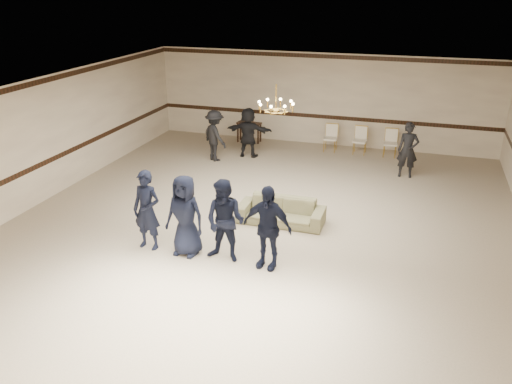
% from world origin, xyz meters
% --- Properties ---
extents(room, '(12.01, 14.01, 3.21)m').
position_xyz_m(room, '(0.00, 0.00, 1.60)').
color(room, '#BAA88F').
rests_on(room, ground).
extents(chair_rail, '(12.00, 0.02, 0.14)m').
position_xyz_m(chair_rail, '(0.00, 6.99, 1.00)').
color(chair_rail, black).
rests_on(chair_rail, wall_back).
extents(crown_molding, '(12.00, 0.02, 0.14)m').
position_xyz_m(crown_molding, '(0.00, 6.99, 3.08)').
color(crown_molding, black).
rests_on(crown_molding, wall_back).
extents(chandelier, '(0.94, 0.94, 0.89)m').
position_xyz_m(chandelier, '(0.00, 1.00, 2.88)').
color(chandelier, gold).
rests_on(chandelier, ceiling).
extents(boy_a, '(0.68, 0.48, 1.78)m').
position_xyz_m(boy_a, '(-2.04, -1.90, 0.89)').
color(boy_a, black).
rests_on(boy_a, floor).
extents(boy_b, '(0.92, 0.65, 1.78)m').
position_xyz_m(boy_b, '(-1.14, -1.90, 0.89)').
color(boy_b, black).
rests_on(boy_b, floor).
extents(boy_c, '(0.92, 0.74, 1.78)m').
position_xyz_m(boy_c, '(-0.24, -1.90, 0.89)').
color(boy_c, black).
rests_on(boy_c, floor).
extents(boy_d, '(1.09, 0.57, 1.78)m').
position_xyz_m(boy_d, '(0.66, -1.90, 0.89)').
color(boy_d, black).
rests_on(boy_d, floor).
extents(settee, '(2.08, 0.82, 0.61)m').
position_xyz_m(settee, '(0.40, 0.18, 0.30)').
color(settee, '#817E56').
rests_on(settee, floor).
extents(adult_left, '(1.23, 1.12, 1.65)m').
position_xyz_m(adult_left, '(-2.89, 4.13, 0.83)').
color(adult_left, black).
rests_on(adult_left, floor).
extents(adult_mid, '(1.55, 0.54, 1.65)m').
position_xyz_m(adult_mid, '(-1.99, 4.83, 0.83)').
color(adult_mid, black).
rests_on(adult_mid, floor).
extents(adult_right, '(0.62, 0.43, 1.65)m').
position_xyz_m(adult_right, '(3.11, 4.43, 0.83)').
color(adult_right, black).
rests_on(adult_right, floor).
extents(banquet_chair_left, '(0.48, 0.48, 0.91)m').
position_xyz_m(banquet_chair_left, '(0.51, 6.23, 0.46)').
color(banquet_chair_left, '#F4E7CD').
rests_on(banquet_chair_left, floor).
extents(banquet_chair_mid, '(0.48, 0.48, 0.91)m').
position_xyz_m(banquet_chair_mid, '(1.51, 6.23, 0.46)').
color(banquet_chair_mid, '#F4E7CD').
rests_on(banquet_chair_mid, floor).
extents(banquet_chair_right, '(0.48, 0.48, 0.91)m').
position_xyz_m(banquet_chair_right, '(2.51, 6.23, 0.46)').
color(banquet_chair_right, '#F4E7CD').
rests_on(banquet_chair_right, floor).
extents(console_table, '(0.89, 0.44, 0.73)m').
position_xyz_m(console_table, '(-2.49, 6.43, 0.36)').
color(console_table, black).
rests_on(console_table, floor).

